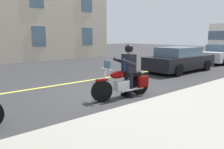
{
  "coord_description": "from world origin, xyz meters",
  "views": [
    {
      "loc": [
        4.51,
        6.05,
        1.99
      ],
      "look_at": [
        0.06,
        0.71,
        0.75
      ],
      "focal_mm": 34.34,
      "sensor_mm": 36.0,
      "label": 1
    }
  ],
  "objects": [
    {
      "name": "lane_center_stripe",
      "position": [
        0.0,
        -2.0,
        0.01
      ],
      "size": [
        60.0,
        0.16,
        0.01
      ],
      "primitive_type": "cube",
      "color": "#E5DB4C",
      "rests_on": "ground_plane"
    },
    {
      "name": "car_silver",
      "position": [
        -12.39,
        -1.12,
        0.69
      ],
      "size": [
        4.6,
        1.92,
        1.4
      ],
      "color": "silver",
      "rests_on": "ground_plane"
    },
    {
      "name": "rider_main",
      "position": [
        -0.38,
        1.03,
        1.04
      ],
      "size": [
        0.65,
        0.59,
        1.74
      ],
      "color": "black",
      "rests_on": "ground_plane"
    },
    {
      "name": "ground_plane",
      "position": [
        0.0,
        0.0,
        0.0
      ],
      "size": [
        80.0,
        80.0,
        0.0
      ],
      "primitive_type": "plane",
      "color": "#333335"
    },
    {
      "name": "motorcycle_main",
      "position": [
        -0.19,
        1.02,
        0.45
      ],
      "size": [
        2.22,
        0.71,
        1.26
      ],
      "color": "black",
      "rests_on": "ground_plane"
    },
    {
      "name": "car_dark",
      "position": [
        -6.24,
        -0.82,
        0.69
      ],
      "size": [
        4.6,
        1.92,
        1.4
      ],
      "color": "black",
      "rests_on": "ground_plane"
    }
  ]
}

